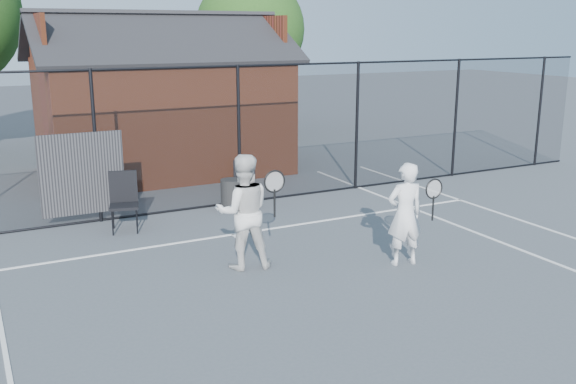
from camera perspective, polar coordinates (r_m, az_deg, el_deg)
name	(u,v)px	position (r m, az deg, el deg)	size (l,w,h in m)	color
ground	(311,292)	(9.45, 2.09, -8.84)	(80.00, 80.00, 0.00)	#464B50
court_lines	(362,328)	(8.43, 6.57, -11.89)	(11.02, 18.00, 0.01)	silver
fence	(180,143)	(13.38, -9.54, 4.33)	(22.04, 3.00, 3.00)	black
clubhouse	(162,111)	(17.38, -11.11, 7.04)	(6.50, 4.36, 4.19)	brown
tree_right	(250,30)	(24.14, -3.39, 14.22)	(3.97, 3.97, 5.70)	#332614
player_front	(405,214)	(10.42, 10.37, -1.93)	(0.78, 0.60, 1.68)	silver
player_back	(243,212)	(10.11, -3.98, -1.76)	(1.07, 0.90, 1.84)	silver
chair_left	(124,203)	(12.39, -14.38, -0.97)	(0.53, 0.55, 1.10)	black
chair_right	(246,186)	(13.65, -3.73, 0.58)	(0.47, 0.49, 0.98)	black
waste_bin	(231,195)	(13.56, -5.05, -0.24)	(0.45, 0.45, 0.66)	#242424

